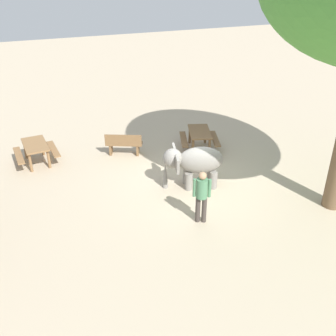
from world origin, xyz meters
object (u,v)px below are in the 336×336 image
object	(u,v)px
person_handler	(202,193)
picnic_table_near	(36,149)
elephant	(194,162)
wooden_bench	(124,144)
picnic_table_far	(200,136)

from	to	relation	value
person_handler	picnic_table_near	size ratio (longest dim) A/B	1.01
elephant	wooden_bench	world-z (taller)	elephant
wooden_bench	picnic_table_far	xyz separation A→B (m)	(-0.63, -2.92, 0.12)
elephant	picnic_table_far	bearing A→B (deg)	-104.03
elephant	picnic_table_near	bearing A→B (deg)	-22.46
wooden_bench	picnic_table_near	xyz separation A→B (m)	(0.57, 3.18, 0.12)
person_handler	picnic_table_far	distance (m)	4.90
picnic_table_near	picnic_table_far	xyz separation A→B (m)	(-1.20, -6.09, 0.00)
person_handler	picnic_table_near	distance (m)	6.87
wooden_bench	picnic_table_far	size ratio (longest dim) A/B	0.75
wooden_bench	picnic_table_near	distance (m)	3.23
elephant	person_handler	bearing A→B (deg)	86.23
wooden_bench	picnic_table_far	bearing A→B (deg)	12.63
wooden_bench	picnic_table_far	world-z (taller)	wooden_bench
elephant	person_handler	xyz separation A→B (m)	(-1.90, 0.68, 0.05)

